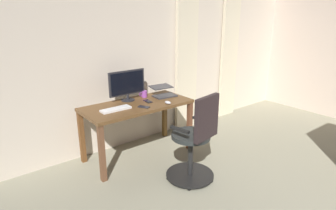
# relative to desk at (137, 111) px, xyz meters

# --- Properties ---
(back_room_partition) EXTENTS (5.73, 0.10, 2.69)m
(back_room_partition) POSITION_rel_desk_xyz_m (-0.78, -0.48, 0.72)
(back_room_partition) COLOR beige
(back_room_partition) RESTS_ON ground
(curtain_left_panel) EXTENTS (0.39, 0.06, 2.37)m
(curtain_left_panel) POSITION_rel_desk_xyz_m (-2.20, -0.37, 0.55)
(curtain_left_panel) COLOR beige
(curtain_left_panel) RESTS_ON ground
(curtain_right_panel) EXTENTS (0.41, 0.06, 2.37)m
(curtain_right_panel) POSITION_rel_desk_xyz_m (-1.17, -0.37, 0.55)
(curtain_right_panel) COLOR beige
(curtain_right_panel) RESTS_ON ground
(desk) EXTENTS (1.41, 0.65, 0.73)m
(desk) POSITION_rel_desk_xyz_m (0.00, 0.00, 0.00)
(desk) COLOR brown
(desk) RESTS_ON ground
(office_chair) EXTENTS (0.56, 0.56, 1.04)m
(office_chair) POSITION_rel_desk_xyz_m (-0.17, 0.92, -0.15)
(office_chair) COLOR black
(office_chair) RESTS_ON ground
(computer_monitor) EXTENTS (0.52, 0.18, 0.41)m
(computer_monitor) POSITION_rel_desk_xyz_m (0.02, -0.21, 0.32)
(computer_monitor) COLOR #232328
(computer_monitor) RESTS_ON desk
(computer_keyboard) EXTENTS (0.37, 0.12, 0.02)m
(computer_keyboard) POSITION_rel_desk_xyz_m (0.34, 0.05, 0.11)
(computer_keyboard) COLOR white
(computer_keyboard) RESTS_ON desk
(laptop) EXTENTS (0.33, 0.33, 0.14)m
(laptop) POSITION_rel_desk_xyz_m (-0.49, -0.08, 0.15)
(laptop) COLOR #333338
(laptop) RESTS_ON desk
(computer_mouse) EXTENTS (0.06, 0.10, 0.04)m
(computer_mouse) POSITION_rel_desk_xyz_m (-0.31, 0.25, 0.12)
(computer_mouse) COLOR silver
(computer_mouse) RESTS_ON desk
(cell_phone_by_monitor) EXTENTS (0.13, 0.16, 0.01)m
(cell_phone_by_monitor) POSITION_rel_desk_xyz_m (0.01, 0.17, 0.10)
(cell_phone_by_monitor) COLOR #232328
(cell_phone_by_monitor) RESTS_ON desk
(cell_phone_face_up) EXTENTS (0.08, 0.15, 0.01)m
(cell_phone_face_up) POSITION_rel_desk_xyz_m (-0.16, 0.01, 0.10)
(cell_phone_face_up) COLOR black
(cell_phone_face_up) RESTS_ON desk
(mug_coffee) EXTENTS (0.12, 0.08, 0.09)m
(mug_coffee) POSITION_rel_desk_xyz_m (-0.24, -0.20, 0.14)
(mug_coffee) COLOR purple
(mug_coffee) RESTS_ON desk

